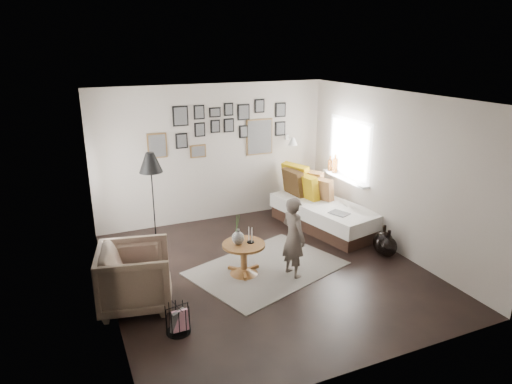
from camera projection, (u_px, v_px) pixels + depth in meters
name	position (u px, v px, depth m)	size (l,w,h in m)	color
ground	(266.00, 270.00, 6.93)	(4.80, 4.80, 0.00)	black
wall_back	(213.00, 154.00, 8.62)	(4.50, 4.50, 0.00)	#A49A8F
wall_front	(371.00, 258.00, 4.44)	(4.50, 4.50, 0.00)	#A49A8F
wall_left	(103.00, 211.00, 5.67)	(4.80, 4.80, 0.00)	#A49A8F
wall_right	(393.00, 172.00, 7.39)	(4.80, 4.80, 0.00)	#A49A8F
ceiling	(268.00, 97.00, 6.12)	(4.80, 4.80, 0.00)	white
door_left	(97.00, 201.00, 6.80)	(0.00, 2.14, 2.14)	white
window_right	(341.00, 174.00, 8.64)	(0.15, 1.32, 1.30)	white
gallery_wall	(227.00, 130.00, 8.57)	(2.74, 0.03, 1.08)	brown
wall_sconce	(293.00, 141.00, 8.93)	(0.18, 0.36, 0.16)	white
rug	(267.00, 268.00, 6.99)	(2.19, 1.53, 0.01)	#B7AFA0
pedestal_table	(244.00, 260.00, 6.75)	(0.63, 0.63, 0.50)	brown
vase	(238.00, 235.00, 6.61)	(0.18, 0.18, 0.45)	black
candles	(251.00, 235.00, 6.68)	(0.11, 0.11, 0.23)	black
daybed	(321.00, 210.00, 8.51)	(1.34, 2.30, 1.06)	black
magazine_on_daybed	(339.00, 213.00, 7.87)	(0.24, 0.32, 0.02)	black
armchair	(135.00, 277.00, 5.89)	(0.89, 0.91, 0.83)	#6F5C4B
armchair_cushion	(136.00, 270.00, 5.92)	(0.38, 0.38, 0.09)	silver
floor_lamp	(151.00, 166.00, 7.33)	(0.38, 0.38, 1.63)	black
magazine_basket	(178.00, 319.00, 5.40)	(0.33, 0.33, 0.35)	black
demijohn_large	(383.00, 243.00, 7.44)	(0.33, 0.33, 0.50)	black
demijohn_small	(388.00, 247.00, 7.34)	(0.29, 0.29, 0.45)	black
child	(293.00, 237.00, 6.61)	(0.44, 0.29, 1.22)	#5E524A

